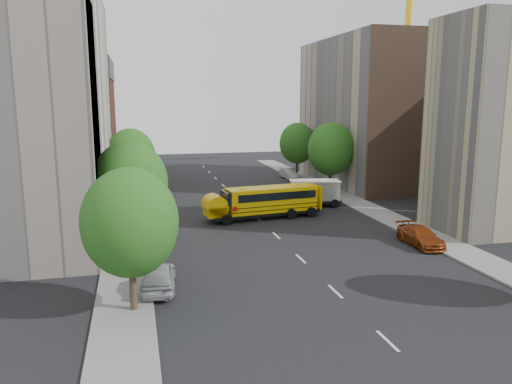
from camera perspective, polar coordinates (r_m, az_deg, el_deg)
name	(u,v)px	position (r m, az deg, el deg)	size (l,w,h in m)	color
ground	(270,229)	(41.50, 1.56, -4.28)	(120.00, 120.00, 0.00)	black
sidewalk_left	(127,222)	(44.95, -14.50, -3.38)	(3.00, 80.00, 0.12)	slate
sidewalk_right	(369,209)	(50.10, 12.82, -1.88)	(3.00, 80.00, 0.12)	slate
lane_markings	(244,205)	(50.95, -1.41, -1.47)	(0.15, 64.00, 0.01)	silver
building_left_cream	(40,107)	(45.29, -23.42, 8.91)	(10.00, 26.00, 20.00)	beige
building_left_redbrick	(73,132)	(67.21, -20.16, 6.41)	(10.00, 15.00, 13.00)	maroon
building_left_near	(13,134)	(35.03, -26.02, 6.01)	(10.00, 7.00, 17.00)	tan
building_right_near	(503,126)	(44.64, 26.36, 6.74)	(10.00, 7.00, 17.00)	tan
building_right_far	(365,112)	(65.31, 12.40, 8.90)	(10.00, 22.00, 18.00)	tan
building_right_sidewall	(412,115)	(55.64, 17.41, 8.42)	(10.10, 0.30, 18.00)	brown
tower_crane	(424,0)	(79.43, 18.65, 20.09)	(28.50, 1.20, 35.75)	yellow
street_tree_0	(130,223)	(25.40, -14.21, -3.42)	(4.80, 4.80, 7.41)	#38281C
street_tree_1	(130,184)	(35.15, -14.17, 0.94)	(5.12, 5.12, 7.90)	#38281C
street_tree_2	(131,156)	(53.00, -14.11, 3.97)	(4.99, 4.99, 7.71)	#38281C
street_tree_4	(331,149)	(57.22, 8.55, 4.89)	(5.25, 5.25, 8.10)	#38281C
street_tree_5	(297,143)	(68.46, 4.73, 5.57)	(4.86, 4.86, 7.51)	#38281C
school_bus	(263,201)	(44.94, 0.79, -1.00)	(10.50, 3.68, 2.90)	black
safari_truck	(310,192)	(50.38, 6.22, -0.05)	(6.45, 3.27, 2.64)	black
parked_car_0	(159,276)	(29.10, -11.05, -9.41)	(1.88, 4.66, 1.59)	#A9ABB0
parked_car_1	(148,206)	(48.06, -12.23, -1.61)	(1.47, 4.21, 1.39)	white
parked_car_3	(420,236)	(38.82, 18.28, -4.82)	(1.93, 4.75, 1.38)	maroon
parked_car_4	(319,188)	(57.17, 7.19, 0.47)	(1.62, 4.03, 1.37)	#313E56
parked_car_5	(289,174)	(67.71, 3.78, 2.12)	(1.47, 4.23, 1.39)	#979893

